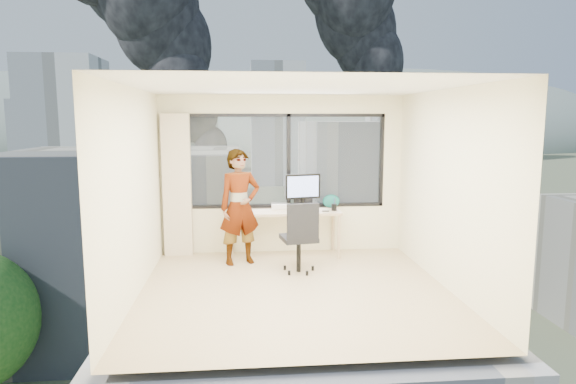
{
  "coord_description": "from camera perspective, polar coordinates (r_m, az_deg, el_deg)",
  "views": [
    {
      "loc": [
        -0.65,
        -6.18,
        2.21
      ],
      "look_at": [
        0.0,
        1.0,
        1.15
      ],
      "focal_mm": 30.95,
      "sensor_mm": 36.0,
      "label": 1
    }
  ],
  "objects": [
    {
      "name": "person",
      "position": [
        7.61,
        -5.56,
        -1.72
      ],
      "size": [
        0.75,
        0.62,
        1.77
      ],
      "primitive_type": "imported",
      "rotation": [
        0.0,
        0.0,
        0.34
      ],
      "color": "#2D2D33",
      "rests_on": "floor"
    },
    {
      "name": "near_bldg_a",
      "position": [
        38.26,
        -17.72,
        -5.97
      ],
      "size": [
        16.0,
        12.0,
        14.0
      ],
      "primitive_type": "cube",
      "color": "beige",
      "rests_on": "exterior_ground"
    },
    {
      "name": "chair",
      "position": [
        7.22,
        1.24,
        -5.07
      ],
      "size": [
        0.63,
        0.63,
        1.07
      ],
      "primitive_type": null,
      "rotation": [
        0.0,
        0.0,
        0.16
      ],
      "color": "black",
      "rests_on": "floor"
    },
    {
      "name": "wall_right",
      "position": [
        6.79,
        17.86,
        0.25
      ],
      "size": [
        0.01,
        4.0,
        2.6
      ],
      "primitive_type": "cube",
      "color": "#F3ECBC",
      "rests_on": "ground"
    },
    {
      "name": "smoke_plume_b",
      "position": [
        186.42,
        12.73,
        15.8
      ],
      "size": [
        30.0,
        18.0,
        70.0
      ],
      "primitive_type": null,
      "color": "black",
      "rests_on": "exterior_ground"
    },
    {
      "name": "curtain",
      "position": [
        8.2,
        -12.62,
        0.73
      ],
      "size": [
        0.45,
        0.14,
        2.3
      ],
      "primitive_type": "cube",
      "color": "beige",
      "rests_on": "floor"
    },
    {
      "name": "window_wall",
      "position": [
        8.24,
        -0.28,
        3.59
      ],
      "size": [
        3.3,
        0.16,
        1.55
      ],
      "primitive_type": null,
      "color": "black",
      "rests_on": "ground"
    },
    {
      "name": "hill_a",
      "position": [
        347.71,
        -25.35,
        4.89
      ],
      "size": [
        288.0,
        216.0,
        90.0
      ],
      "primitive_type": "ellipsoid",
      "color": "slate",
      "rests_on": "exterior_ground"
    },
    {
      "name": "exterior_ground",
      "position": [
        127.22,
        -4.85,
        1.01
      ],
      "size": [
        400.0,
        400.0,
        0.04
      ],
      "primitive_type": "cube",
      "color": "#515B3D",
      "rests_on": "ground"
    },
    {
      "name": "floor",
      "position": [
        6.6,
        0.8,
        -11.21
      ],
      "size": [
        4.0,
        4.0,
        0.01
      ],
      "primitive_type": "cube",
      "color": "tan",
      "rests_on": "ground"
    },
    {
      "name": "desk",
      "position": [
        8.08,
        -0.42,
        -4.76
      ],
      "size": [
        1.8,
        0.6,
        0.75
      ],
      "primitive_type": "cube",
      "color": "tan",
      "rests_on": "floor"
    },
    {
      "name": "tree_c",
      "position": [
        52.65,
        20.51,
        -4.47
      ],
      "size": [
        8.4,
        8.4,
        10.0
      ],
      "primitive_type": null,
      "color": "#21521B",
      "rests_on": "exterior_ground"
    },
    {
      "name": "handbag",
      "position": [
        8.29,
        4.97,
        -1.04
      ],
      "size": [
        0.31,
        0.2,
        0.22
      ],
      "primitive_type": "ellipsoid",
      "rotation": [
        0.0,
        0.0,
        -0.2
      ],
      "color": "#0B4644",
      "rests_on": "desk"
    },
    {
      "name": "near_bldg_b",
      "position": [
        46.69,
        10.63,
        -1.91
      ],
      "size": [
        14.0,
        13.0,
        16.0
      ],
      "primitive_type": "cube",
      "color": "white",
      "rests_on": "exterior_ground"
    },
    {
      "name": "laptop",
      "position": [
        7.98,
        1.72,
        -1.46
      ],
      "size": [
        0.36,
        0.37,
        0.2
      ],
      "primitive_type": null,
      "rotation": [
        0.0,
        0.0,
        -0.16
      ],
      "color": "black",
      "rests_on": "desk"
    },
    {
      "name": "wall_left",
      "position": [
        6.39,
        -17.3,
        -0.2
      ],
      "size": [
        0.01,
        4.0,
        2.6
      ],
      "primitive_type": "cube",
      "color": "#F3ECBC",
      "rests_on": "ground"
    },
    {
      "name": "ceiling",
      "position": [
        6.23,
        0.85,
        11.95
      ],
      "size": [
        4.0,
        4.0,
        0.01
      ],
      "primitive_type": "cube",
      "color": "white",
      "rests_on": "ground"
    },
    {
      "name": "far_tower_c",
      "position": [
        153.18,
        12.25,
        6.97
      ],
      "size": [
        15.0,
        15.0,
        26.0
      ],
      "primitive_type": "cube",
      "color": "silver",
      "rests_on": "exterior_ground"
    },
    {
      "name": "far_tower_a",
      "position": [
        106.88,
        -24.09,
        6.46
      ],
      "size": [
        14.0,
        14.0,
        28.0
      ],
      "primitive_type": "cube",
      "color": "silver",
      "rests_on": "exterior_ground"
    },
    {
      "name": "tree_b",
      "position": [
        27.27,
        5.39,
        -17.11
      ],
      "size": [
        7.6,
        7.6,
        9.0
      ],
      "primitive_type": null,
      "color": "#21521B",
      "rests_on": "exterior_ground"
    },
    {
      "name": "wall_front",
      "position": [
        4.33,
        3.6,
        -3.79
      ],
      "size": [
        4.0,
        0.01,
        2.6
      ],
      "primitive_type": "cube",
      "color": "#F3ECBC",
      "rests_on": "ground"
    },
    {
      "name": "far_tower_d",
      "position": [
        167.16,
        -26.11,
        5.73
      ],
      "size": [
        16.0,
        14.0,
        22.0
      ],
      "primitive_type": "cube",
      "color": "silver",
      "rests_on": "exterior_ground"
    },
    {
      "name": "hill_b",
      "position": [
        341.74,
        12.01,
        5.46
      ],
      "size": [
        300.0,
        220.0,
        96.0
      ],
      "primitive_type": "ellipsoid",
      "color": "slate",
      "rests_on": "exterior_ground"
    },
    {
      "name": "pen_cup",
      "position": [
        8.03,
        5.31,
        -1.75
      ],
      "size": [
        0.11,
        0.11,
        0.11
      ],
      "primitive_type": "cylinder",
      "rotation": [
        0.0,
        0.0,
        -0.26
      ],
      "color": "black",
      "rests_on": "desk"
    },
    {
      "name": "game_console",
      "position": [
        8.23,
        -0.83,
        -1.59
      ],
      "size": [
        0.32,
        0.27,
        0.08
      ],
      "primitive_type": "cube",
      "rotation": [
        0.0,
        0.0,
        -0.03
      ],
      "color": "white",
      "rests_on": "desk"
    },
    {
      "name": "monitor",
      "position": [
        8.05,
        1.7,
        0.05
      ],
      "size": [
        0.61,
        0.25,
        0.59
      ],
      "primitive_type": null,
      "rotation": [
        0.0,
        0.0,
        0.21
      ],
      "color": "black",
      "rests_on": "desk"
    },
    {
      "name": "far_tower_b",
      "position": [
        126.48,
        -1.27,
        7.81
      ],
      "size": [
        13.0,
        13.0,
        30.0
      ],
      "primitive_type": "cube",
      "color": "silver",
      "rests_on": "exterior_ground"
    },
    {
      "name": "cellphone",
      "position": [
        7.95,
        4.34,
        -2.2
      ],
      "size": [
        0.12,
        0.07,
        0.01
      ],
      "primitive_type": "cube",
      "rotation": [
        0.0,
        0.0,
        -0.24
      ],
      "color": "black",
      "rests_on": "desk"
    }
  ]
}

